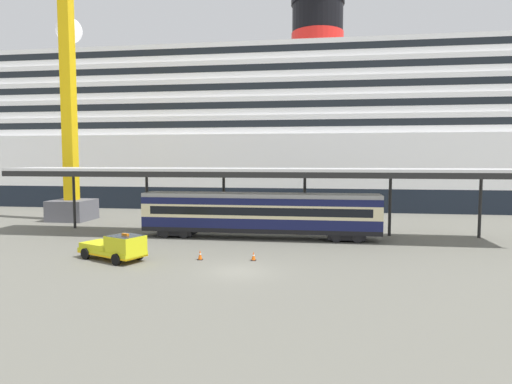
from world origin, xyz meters
TOP-DOWN VIEW (x-y plane):
  - ground_plane at (0.00, 0.00)m, footprint 400.00×400.00m
  - cruise_ship at (4.99, 45.83)m, footprint 156.52×27.59m
  - platform_canopy at (-0.23, 12.15)m, footprint 47.68×5.65m
  - train_carriage at (-0.23, 11.72)m, footprint 21.44×2.81m
  - service_truck at (-9.18, 1.78)m, footprint 5.57×4.00m
  - traffic_cone_near at (-3.35, 2.79)m, footprint 0.36×0.36m
  - traffic_cone_mid at (0.47, 3.11)m, footprint 0.36×0.36m
  - dockside_crane at (-23.28, 20.03)m, footprint 11.74×4.40m

SIDE VIEW (x-z plane):
  - ground_plane at x=0.00m, z-range 0.00..0.00m
  - traffic_cone_mid at x=0.47m, z-range -0.01..0.65m
  - traffic_cone_near at x=-3.35m, z-range -0.01..0.73m
  - service_truck at x=-9.18m, z-range -0.02..2.00m
  - train_carriage at x=-0.23m, z-range 0.25..4.36m
  - platform_canopy at x=-0.23m, z-range 2.91..9.27m
  - cruise_ship at x=4.99m, z-range -5.46..27.45m
  - dockside_crane at x=-23.28m, z-range -9.57..39.09m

